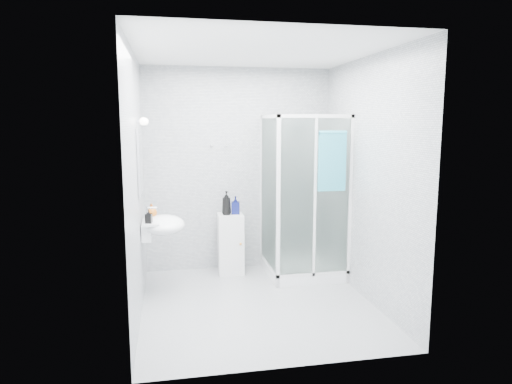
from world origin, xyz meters
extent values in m
cube|color=#B8BCBE|center=(0.00, 0.00, 1.30)|extent=(2.40, 2.60, 2.60)
cube|color=#A0A3A4|center=(0.00, 0.00, 0.00)|extent=(2.40, 2.60, 0.01)
cube|color=white|center=(0.00, 0.00, 2.60)|extent=(2.40, 2.60, 0.01)
cube|color=white|center=(0.75, 0.85, 0.06)|extent=(0.90, 0.90, 0.12)
cube|color=silver|center=(0.32, 0.85, 1.98)|extent=(0.04, 0.90, 0.04)
cube|color=silver|center=(0.75, 0.42, 1.98)|extent=(0.90, 0.04, 0.04)
cube|color=silver|center=(0.32, 0.42, 1.00)|extent=(0.04, 0.04, 2.00)
cube|color=white|center=(0.31, 0.85, 1.04)|extent=(0.02, 0.82, 1.84)
cube|color=white|center=(0.75, 0.41, 1.04)|extent=(0.82, 0.02, 1.84)
cube|color=silver|center=(0.75, 0.42, 1.04)|extent=(0.03, 0.04, 1.84)
cylinder|color=silver|center=(0.75, 1.24, 1.35)|extent=(0.02, 0.02, 1.00)
cylinder|color=silver|center=(0.75, 1.21, 1.82)|extent=(0.09, 0.05, 0.09)
cylinder|color=silver|center=(0.80, 1.27, 1.05)|extent=(0.12, 0.04, 0.12)
cylinder|color=silver|center=(1.03, 0.38, 1.78)|extent=(0.03, 0.05, 0.03)
cube|color=white|center=(-1.14, 0.45, 0.75)|extent=(0.10, 0.40, 0.18)
ellipsoid|color=white|center=(-0.96, 0.45, 0.80)|extent=(0.46, 0.56, 0.20)
cube|color=white|center=(-1.08, 0.45, 0.85)|extent=(0.16, 0.50, 0.02)
cylinder|color=silver|center=(-1.14, 0.45, 0.93)|extent=(0.04, 0.04, 0.16)
cylinder|color=silver|center=(-1.09, 0.45, 0.99)|extent=(0.12, 0.02, 0.02)
cube|color=white|center=(-1.19, 0.45, 1.50)|extent=(0.02, 0.60, 0.70)
cylinder|color=silver|center=(-1.17, 0.29, 1.92)|extent=(0.05, 0.04, 0.04)
sphere|color=white|center=(-1.13, 0.29, 1.92)|extent=(0.08, 0.08, 0.08)
cylinder|color=silver|center=(-1.17, 0.61, 1.92)|extent=(0.05, 0.04, 0.04)
sphere|color=white|center=(-1.13, 0.61, 1.92)|extent=(0.08, 0.08, 0.08)
cylinder|color=silver|center=(-0.35, 1.27, 1.62)|extent=(0.02, 0.04, 0.02)
sphere|color=silver|center=(-0.35, 1.25, 1.62)|extent=(0.03, 0.03, 0.03)
cylinder|color=silver|center=(-0.15, 1.27, 1.62)|extent=(0.02, 0.04, 0.02)
sphere|color=silver|center=(-0.15, 1.25, 1.62)|extent=(0.03, 0.03, 0.03)
cube|color=silver|center=(-0.14, 1.06, 0.38)|extent=(0.33, 0.33, 0.77)
cube|color=silver|center=(-0.14, 0.90, 0.38)|extent=(0.28, 0.02, 0.65)
sphere|color=orange|center=(-0.04, 0.89, 0.42)|extent=(0.03, 0.03, 0.03)
cube|color=teal|center=(0.93, 0.36, 1.47)|extent=(0.32, 0.04, 0.66)
cylinder|color=teal|center=(0.93, 0.36, 1.80)|extent=(0.32, 0.05, 0.05)
imported|color=black|center=(-0.19, 1.04, 0.92)|extent=(0.14, 0.15, 0.30)
imported|color=#0C114B|center=(-0.07, 1.07, 0.88)|extent=(0.12, 0.12, 0.23)
imported|color=#AE5814|center=(-1.09, 0.57, 0.94)|extent=(0.13, 0.13, 0.15)
imported|color=black|center=(-1.11, 0.29, 0.94)|extent=(0.08, 0.08, 0.15)
camera|label=1|loc=(-0.89, -4.53, 1.91)|focal=32.00mm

